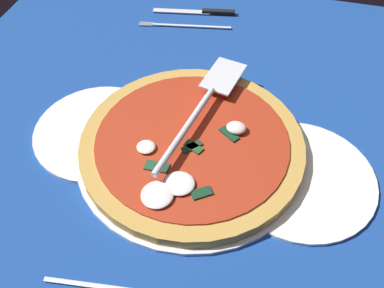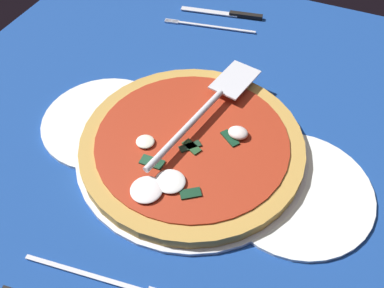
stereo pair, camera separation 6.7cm
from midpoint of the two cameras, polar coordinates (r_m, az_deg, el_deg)
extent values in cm
cube|color=navy|center=(70.54, 2.90, 0.50)|extent=(98.33, 98.33, 0.80)
cylinder|color=silver|center=(67.74, 2.81, -1.01)|extent=(36.46, 36.46, 1.04)
cylinder|color=white|center=(65.55, 16.59, -6.28)|extent=(22.55, 22.55, 1.00)
cylinder|color=white|center=(72.79, -8.88, 2.81)|extent=(21.40, 21.40, 1.00)
cylinder|color=#BF9243|center=(66.66, 2.85, -0.22)|extent=(35.00, 35.00, 1.79)
cylinder|color=#A42E18|center=(65.88, 2.89, 0.38)|extent=(30.13, 30.13, 0.30)
ellipsoid|color=white|center=(66.50, 9.04, 1.33)|extent=(3.15, 2.64, 1.37)
ellipsoid|color=white|center=(60.15, 0.23, -5.20)|extent=(4.44, 4.24, 0.82)
ellipsoid|color=white|center=(59.40, -2.91, -6.31)|extent=(4.57, 4.72, 0.82)
ellipsoid|color=white|center=(64.94, -3.37, 0.15)|extent=(2.89, 2.79, 0.82)
cube|color=#123B24|center=(66.28, 7.97, 0.61)|extent=(3.58, 3.08, 0.30)
cube|color=#1C472E|center=(62.63, -2.36, -2.62)|extent=(3.60, 1.89, 0.30)
cube|color=#133A23|center=(59.36, 3.02, -6.81)|extent=(3.25, 2.93, 0.30)
cube|color=#1B3724|center=(64.60, 2.69, -0.49)|extent=(3.16, 3.31, 0.30)
cube|color=#244C29|center=(64.56, 2.90, -0.55)|extent=(3.40, 2.64, 0.30)
cube|color=silver|center=(74.26, 8.37, 8.40)|extent=(6.98, 9.66, 0.30)
cylinder|color=silver|center=(64.77, 2.28, 1.98)|extent=(4.74, 19.61, 1.00)
cube|color=white|center=(96.07, 5.67, 15.87)|extent=(21.17, 15.43, 0.60)
cube|color=silver|center=(93.56, 5.40, 15.21)|extent=(16.45, 3.58, 0.25)
cube|color=silver|center=(95.43, -0.59, 16.16)|extent=(2.99, 0.76, 0.25)
cube|color=silver|center=(95.07, -0.65, 16.02)|extent=(2.99, 0.76, 0.25)
cube|color=silver|center=(94.71, -0.72, 15.88)|extent=(2.99, 0.76, 0.25)
cube|color=black|center=(97.61, 9.24, 16.54)|extent=(7.32, 2.48, 0.80)
cube|color=silver|center=(98.44, 4.34, 17.14)|extent=(12.69, 3.65, 0.25)
cube|color=silver|center=(57.28, -10.80, -16.92)|extent=(16.70, 2.71, 0.25)
camera|label=1|loc=(0.03, -87.13, 3.27)|focal=39.89mm
camera|label=2|loc=(0.03, 92.87, -3.27)|focal=39.89mm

